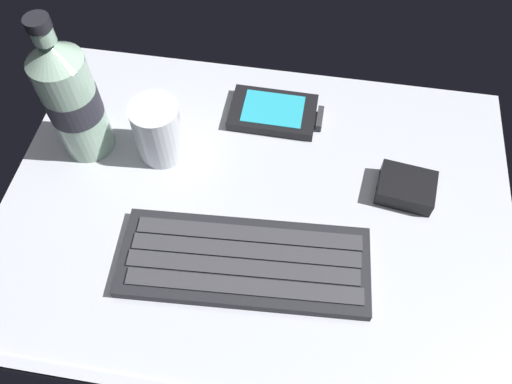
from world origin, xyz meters
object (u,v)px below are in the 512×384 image
Objects in this scene: water_bottle at (71,98)px; charger_block at (406,188)px; handheld_device at (276,113)px; keyboard at (247,262)px; juice_cup at (159,132)px.

charger_block is at bearing -1.63° from water_bottle.
handheld_device is 1.84× the size of charger_block.
keyboard is at bearing -30.72° from water_bottle.
water_bottle is at bearing -177.36° from juice_cup.
water_bottle reaches higher than charger_block.
keyboard is 4.24× the size of charger_block.
charger_block is at bearing -2.96° from juice_cup.
charger_block reaches higher than handheld_device.
handheld_device is 27.09cm from water_bottle.
juice_cup is at bearing 177.04° from charger_block.
water_bottle reaches higher than keyboard.
charger_block is (18.13, 13.13, 0.39)cm from keyboard.
juice_cup is 0.41× the size of water_bottle.
handheld_device is at bearing 150.63° from charger_block.
handheld_device is 16.76cm from juice_cup.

